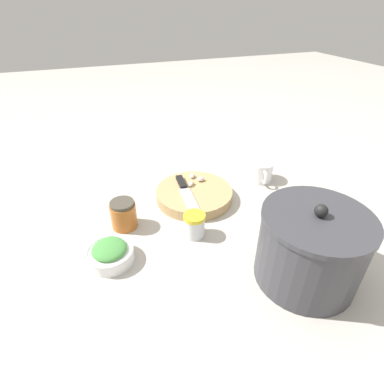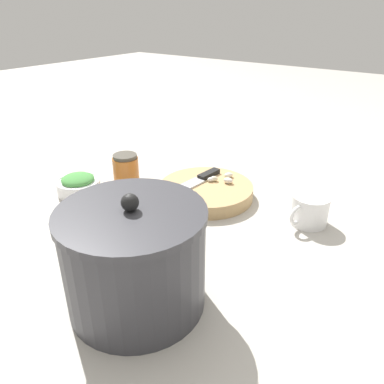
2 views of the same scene
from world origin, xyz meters
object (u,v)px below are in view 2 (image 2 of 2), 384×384
at_px(spice_jar, 146,202).
at_px(honey_jar, 126,169).
at_px(coffee_mug, 309,210).
at_px(stock_pot, 135,258).
at_px(chef_knife, 196,181).
at_px(cutting_board, 206,191).
at_px(herb_bowl, 79,184).
at_px(garlic_cloves, 223,178).

xyz_separation_m(spice_jar, honey_jar, (0.18, -0.11, 0.01)).
distance_m(coffee_mug, honey_jar, 0.52).
height_order(honey_jar, stock_pot, stock_pot).
distance_m(chef_knife, spice_jar, 0.17).
relative_size(chef_knife, spice_jar, 2.93).
bearing_deg(cutting_board, herb_bowl, 31.74).
bearing_deg(coffee_mug, herb_bowl, 20.77).
xyz_separation_m(chef_knife, spice_jar, (0.03, 0.17, -0.00)).
bearing_deg(stock_pot, coffee_mug, -108.31).
distance_m(coffee_mug, stock_pot, 0.45).
bearing_deg(chef_knife, herb_bowl, 39.45).
xyz_separation_m(cutting_board, chef_knife, (0.03, 0.00, 0.02)).
height_order(coffee_mug, honey_jar, honey_jar).
xyz_separation_m(coffee_mug, stock_pot, (0.14, 0.43, 0.06)).
bearing_deg(coffee_mug, spice_jar, 30.76).
bearing_deg(cutting_board, stock_pot, 107.88).
bearing_deg(honey_jar, stock_pot, 137.40).
height_order(spice_jar, coffee_mug, same).
bearing_deg(garlic_cloves, spice_jar, 68.71).
xyz_separation_m(cutting_board, coffee_mug, (-0.27, -0.03, 0.02)).
height_order(cutting_board, herb_bowl, herb_bowl).
bearing_deg(chef_knife, stock_pot, 116.82).
xyz_separation_m(honey_jar, stock_pot, (-0.37, 0.34, 0.05)).
bearing_deg(stock_pot, honey_jar, -42.60).
distance_m(cutting_board, honey_jar, 0.25).
relative_size(chef_knife, stock_pot, 0.87).
bearing_deg(herb_bowl, honey_jar, -114.60).
relative_size(spice_jar, coffee_mug, 0.64).
relative_size(herb_bowl, honey_jar, 1.41).
xyz_separation_m(coffee_mug, honey_jar, (0.51, 0.09, 0.01)).
xyz_separation_m(garlic_cloves, honey_jar, (0.26, 0.11, -0.00)).
height_order(cutting_board, coffee_mug, coffee_mug).
height_order(garlic_cloves, honey_jar, honey_jar).
height_order(garlic_cloves, herb_bowl, herb_bowl).
distance_m(chef_knife, honey_jar, 0.22).
xyz_separation_m(chef_knife, stock_pot, (-0.16, 0.40, 0.05)).
height_order(herb_bowl, honey_jar, honey_jar).
relative_size(garlic_cloves, herb_bowl, 0.65).
relative_size(chef_knife, coffee_mug, 1.87).
distance_m(spice_jar, honey_jar, 0.21).
xyz_separation_m(chef_knife, garlic_cloves, (-0.05, -0.05, 0.00)).
height_order(spice_jar, honey_jar, honey_jar).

